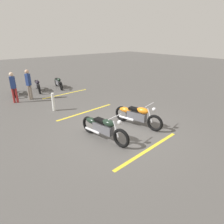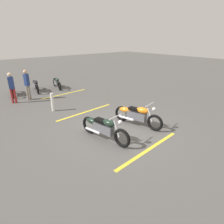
{
  "view_description": "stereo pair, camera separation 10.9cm",
  "coord_description": "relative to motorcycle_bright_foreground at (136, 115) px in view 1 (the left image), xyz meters",
  "views": [
    {
      "loc": [
        -5.15,
        4.57,
        3.47
      ],
      "look_at": [
        0.4,
        0.0,
        0.65
      ],
      "focal_mm": 31.15,
      "sensor_mm": 36.0,
      "label": 1
    },
    {
      "loc": [
        -5.08,
        4.65,
        3.47
      ],
      "look_at": [
        0.4,
        0.0,
        0.65
      ],
      "focal_mm": 31.15,
      "sensor_mm": 36.0,
      "label": 2
    }
  ],
  "objects": [
    {
      "name": "motorcycle_row_far_left",
      "position": [
        7.92,
        -0.26,
        -0.05
      ],
      "size": [
        1.97,
        0.49,
        0.75
      ],
      "rotation": [
        0.0,
        0.0,
        2.95
      ],
      "color": "black",
      "rests_on": "ground"
    },
    {
      "name": "motorcycle_bright_foreground",
      "position": [
        0.0,
        0.0,
        0.0
      ],
      "size": [
        2.2,
        0.76,
        1.04
      ],
      "rotation": [
        0.0,
        0.0,
        3.36
      ],
      "color": "black",
      "rests_on": "ground"
    },
    {
      "name": "motorcycle_row_center",
      "position": [
        8.01,
        2.62,
        -0.07
      ],
      "size": [
        1.86,
        0.6,
        0.72
      ],
      "rotation": [
        0.0,
        0.0,
        2.88
      ],
      "color": "black",
      "rests_on": "ground"
    },
    {
      "name": "parking_stripe_near",
      "position": [
        -1.57,
        1.04,
        -0.46
      ],
      "size": [
        0.36,
        3.2,
        0.01
      ],
      "primitive_type": "cube",
      "rotation": [
        0.0,
        0.0,
        1.65
      ],
      "color": "yellow",
      "rests_on": "ground"
    },
    {
      "name": "motorcycle_dark_foreground",
      "position": [
        -0.05,
        1.76,
        0.0
      ],
      "size": [
        2.22,
        0.7,
        1.04
      ],
      "rotation": [
        0.0,
        0.0,
        3.3
      ],
      "color": "black",
      "rests_on": "ground"
    },
    {
      "name": "bollard_post",
      "position": [
        3.78,
        1.92,
        -0.01
      ],
      "size": [
        0.14,
        0.14,
        0.9
      ],
      "primitive_type": "cylinder",
      "color": "white",
      "rests_on": "ground"
    },
    {
      "name": "bystander_near_row",
      "position": [
        6.33,
        3.02,
        0.48
      ],
      "size": [
        0.28,
        0.3,
        1.69
      ],
      "rotation": [
        0.0,
        0.0,
        5.76
      ],
      "color": "maroon",
      "rests_on": "ground"
    },
    {
      "name": "motorcycle_row_left",
      "position": [
        8.03,
        1.18,
        -0.04
      ],
      "size": [
        2.02,
        0.56,
        0.77
      ],
      "rotation": [
        0.0,
        0.0,
        2.92
      ],
      "color": "black",
      "rests_on": "ground"
    },
    {
      "name": "ground_plane",
      "position": [
        0.12,
        0.87,
        -0.46
      ],
      "size": [
        60.0,
        60.0,
        0.0
      ],
      "primitive_type": "plane",
      "color": "#514F4C"
    },
    {
      "name": "parking_stripe_mid",
      "position": [
        2.62,
        0.79,
        -0.46
      ],
      "size": [
        0.36,
        3.2,
        0.01
      ],
      "primitive_type": "cube",
      "rotation": [
        0.0,
        0.0,
        1.65
      ],
      "color": "yellow",
      "rests_on": "ground"
    },
    {
      "name": "parking_stripe_far",
      "position": [
        6.18,
        0.07,
        -0.46
      ],
      "size": [
        0.36,
        3.2,
        0.01
      ],
      "primitive_type": "cube",
      "rotation": [
        0.0,
        0.0,
        1.65
      ],
      "color": "yellow",
      "rests_on": "ground"
    },
    {
      "name": "bystander_secondary",
      "position": [
        6.44,
        2.18,
        0.5
      ],
      "size": [
        0.29,
        0.31,
        1.73
      ],
      "rotation": [
        0.0,
        0.0,
        3.71
      ],
      "color": "gray",
      "rests_on": "ground"
    }
  ]
}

